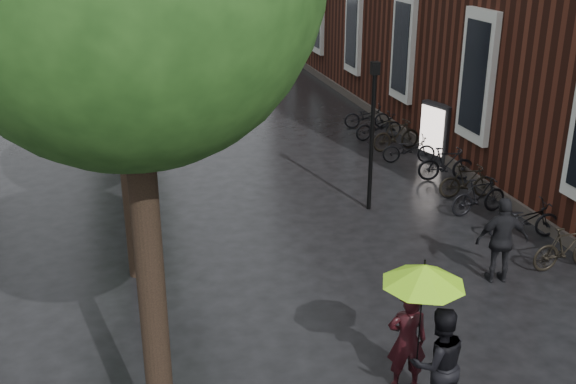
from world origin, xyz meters
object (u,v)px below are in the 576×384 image
object	(u,v)px
person_burgundy	(407,341)
person_black	(438,363)
pedestrian_walking	(502,240)
ad_lightbox	(435,131)
parked_bicycles	(435,162)
lamp_post	(373,122)

from	to	relation	value
person_burgundy	person_black	distance (m)	0.72
pedestrian_walking	ad_lightbox	xyz separation A→B (m)	(2.25, 7.59, -0.01)
person_black	pedestrian_walking	bearing A→B (deg)	-129.93
person_black	parked_bicycles	world-z (taller)	person_black
pedestrian_walking	parked_bicycles	size ratio (longest dim) A/B	0.15
parked_bicycles	ad_lightbox	bearing A→B (deg)	64.35
lamp_post	person_black	bearing A→B (deg)	-103.93
lamp_post	person_burgundy	bearing A→B (deg)	-106.56
pedestrian_walking	person_black	bearing A→B (deg)	58.37
person_black	pedestrian_walking	distance (m)	4.62
pedestrian_walking	ad_lightbox	distance (m)	7.92
parked_bicycles	lamp_post	size ratio (longest dim) A/B	3.18
person_black	ad_lightbox	xyz separation A→B (m)	(5.35, 11.02, 0.01)
pedestrian_walking	lamp_post	bearing A→B (deg)	-64.04
person_burgundy	pedestrian_walking	distance (m)	4.26
parked_bicycles	person_black	bearing A→B (deg)	-115.93
person_burgundy	lamp_post	xyz separation A→B (m)	(2.08, 7.00, 1.46)
parked_bicycles	lamp_post	world-z (taller)	lamp_post
person_black	lamp_post	bearing A→B (deg)	-101.77
person_burgundy	ad_lightbox	distance (m)	11.70
ad_lightbox	lamp_post	size ratio (longest dim) A/B	0.47
person_burgundy	lamp_post	size ratio (longest dim) A/B	0.45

